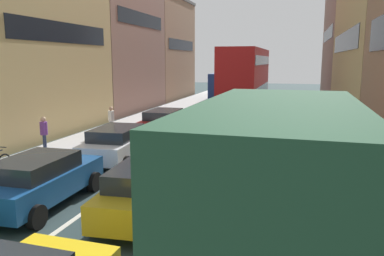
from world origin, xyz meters
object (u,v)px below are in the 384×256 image
object	(u,v)px
sedan_left_lane_third	(118,143)
coupe_centre_lane_fourth	(222,125)
hatchback_centre_lane_third	(198,148)
pedestrian_mid_sidewalk	(111,119)
wagon_left_lane_second	(39,179)
sedan_right_lane_behind_truck	(278,157)
pedestrian_far_sidewalk	(44,132)
removalist_box_truck	(280,186)
sedan_left_lane_fourth	(164,122)
bus_mid_queue_primary	(246,79)
sedan_centre_lane_second	(149,188)
bus_far_queue_secondary	(229,83)

from	to	relation	value
sedan_left_lane_third	coupe_centre_lane_fourth	bearing A→B (deg)	-33.54
hatchback_centre_lane_third	pedestrian_mid_sidewalk	xyz separation A→B (m)	(-6.34, 4.95, 0.15)
wagon_left_lane_second	sedan_right_lane_behind_truck	xyz separation A→B (m)	(6.57, 4.56, 0.00)
sedan_left_lane_third	pedestrian_far_sidewalk	world-z (taller)	pedestrian_far_sidewalk
removalist_box_truck	sedan_left_lane_fourth	size ratio (longest dim) A/B	1.79
sedan_left_lane_fourth	bus_mid_queue_primary	bearing A→B (deg)	-20.95
sedan_centre_lane_second	sedan_left_lane_fourth	bearing A→B (deg)	13.90
coupe_centre_lane_fourth	hatchback_centre_lane_third	bearing A→B (deg)	179.28
wagon_left_lane_second	sedan_left_lane_fourth	xyz separation A→B (m)	(-0.01, 10.89, 0.00)
sedan_left_lane_fourth	pedestrian_far_sidewalk	size ratio (longest dim) A/B	2.60
wagon_left_lane_second	bus_mid_queue_primary	bearing A→B (deg)	-10.45
hatchback_centre_lane_third	removalist_box_truck	bearing A→B (deg)	-158.92
sedan_left_lane_third	bus_far_queue_secondary	size ratio (longest dim) A/B	0.42
bus_far_queue_secondary	pedestrian_far_sidewalk	xyz separation A→B (m)	(-3.92, -26.83, -0.81)
hatchback_centre_lane_third	sedan_right_lane_behind_truck	bearing A→B (deg)	-105.70
wagon_left_lane_second	sedan_centre_lane_second	bearing A→B (deg)	-88.82
hatchback_centre_lane_third	pedestrian_far_sidewalk	distance (m)	7.53
sedan_right_lane_behind_truck	bus_mid_queue_primary	bearing A→B (deg)	10.98
wagon_left_lane_second	hatchback_centre_lane_third	size ratio (longest dim) A/B	0.98
hatchback_centre_lane_third	pedestrian_far_sidewalk	xyz separation A→B (m)	(-7.51, 0.56, 0.15)
coupe_centre_lane_fourth	bus_far_queue_secondary	size ratio (longest dim) A/B	0.41
sedan_left_lane_fourth	bus_far_queue_secondary	size ratio (longest dim) A/B	0.41
pedestrian_mid_sidewalk	wagon_left_lane_second	bearing A→B (deg)	78.76
coupe_centre_lane_fourth	sedan_right_lane_behind_truck	bearing A→B (deg)	-154.00
pedestrian_far_sidewalk	sedan_right_lane_behind_truck	bearing A→B (deg)	135.83
sedan_centre_lane_second	sedan_left_lane_third	xyz separation A→B (m)	(-3.41, 5.02, 0.00)
sedan_centre_lane_second	bus_far_queue_secondary	size ratio (longest dim) A/B	0.42
coupe_centre_lane_fourth	bus_far_queue_secondary	bearing A→B (deg)	7.45
wagon_left_lane_second	bus_mid_queue_primary	distance (m)	20.18
sedan_right_lane_behind_truck	coupe_centre_lane_fourth	bearing A→B (deg)	26.59
coupe_centre_lane_fourth	sedan_left_lane_fourth	distance (m)	3.33
sedan_left_lane_third	pedestrian_far_sidewalk	distance (m)	4.13
sedan_left_lane_fourth	bus_far_queue_secondary	xyz separation A→B (m)	(-0.17, 21.72, 0.96)
bus_far_queue_secondary	wagon_left_lane_second	bearing A→B (deg)	179.72
removalist_box_truck	bus_far_queue_secondary	xyz separation A→B (m)	(-7.08, 34.92, -0.21)
pedestrian_far_sidewalk	bus_far_queue_secondary	bearing A→B (deg)	-135.95
sedan_centre_lane_second	pedestrian_far_sidewalk	world-z (taller)	pedestrian_far_sidewalk
sedan_right_lane_behind_truck	pedestrian_far_sidewalk	size ratio (longest dim) A/B	2.61
coupe_centre_lane_fourth	pedestrian_mid_sidewalk	distance (m)	6.28
wagon_left_lane_second	pedestrian_far_sidewalk	bearing A→B (deg)	34.40
sedan_left_lane_fourth	pedestrian_mid_sidewalk	world-z (taller)	pedestrian_mid_sidewalk
bus_far_queue_secondary	removalist_box_truck	bearing A→B (deg)	-169.11
wagon_left_lane_second	sedan_left_lane_third	xyz separation A→B (m)	(-0.02, 5.14, 0.00)
sedan_left_lane_fourth	pedestrian_mid_sidewalk	xyz separation A→B (m)	(-2.93, -0.71, 0.15)
wagon_left_lane_second	bus_far_queue_secondary	xyz separation A→B (m)	(-0.17, 32.61, 0.96)
removalist_box_truck	sedan_left_lane_third	world-z (taller)	removalist_box_truck
sedan_centre_lane_second	sedan_right_lane_behind_truck	bearing A→B (deg)	-39.25
pedestrian_mid_sidewalk	pedestrian_far_sidewalk	xyz separation A→B (m)	(-1.17, -4.39, 0.00)
bus_mid_queue_primary	coupe_centre_lane_fourth	bearing A→B (deg)	-179.66
sedan_left_lane_third	removalist_box_truck	bearing A→B (deg)	-139.84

